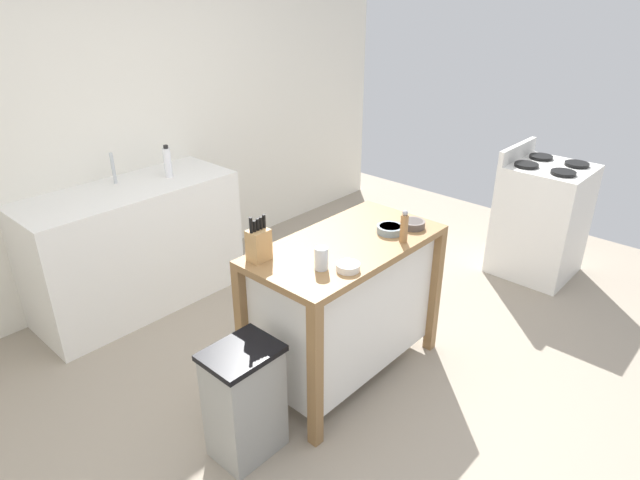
{
  "coord_description": "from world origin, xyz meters",
  "views": [
    {
      "loc": [
        -1.93,
        -1.62,
        2.21
      ],
      "look_at": [
        0.18,
        0.3,
        0.84
      ],
      "focal_mm": 30.38,
      "sensor_mm": 36.0,
      "label": 1
    }
  ],
  "objects_px": {
    "bottle_dish_soap": "(168,162)",
    "stove": "(541,219)",
    "kitchen_island": "(345,302)",
    "sink_faucet": "(113,168)",
    "bowl_stoneware_deep": "(389,229)",
    "bowl_ceramic_wide": "(348,267)",
    "trash_bin": "(245,401)",
    "drinking_cup": "(322,258)",
    "pepper_grinder": "(404,227)",
    "bowl_ceramic_small": "(413,224)",
    "knife_block": "(259,244)"
  },
  "relations": [
    {
      "from": "bottle_dish_soap",
      "to": "stove",
      "type": "height_order",
      "value": "bottle_dish_soap"
    },
    {
      "from": "kitchen_island",
      "to": "sink_faucet",
      "type": "distance_m",
      "value": 1.9
    },
    {
      "from": "bowl_stoneware_deep",
      "to": "stove",
      "type": "height_order",
      "value": "stove"
    },
    {
      "from": "bowl_ceramic_wide",
      "to": "trash_bin",
      "type": "height_order",
      "value": "bowl_ceramic_wide"
    },
    {
      "from": "kitchen_island",
      "to": "bottle_dish_soap",
      "type": "distance_m",
      "value": 1.71
    },
    {
      "from": "drinking_cup",
      "to": "bottle_dish_soap",
      "type": "bearing_deg",
      "value": 81.84
    },
    {
      "from": "trash_bin",
      "to": "kitchen_island",
      "type": "bearing_deg",
      "value": 3.22
    },
    {
      "from": "sink_faucet",
      "to": "kitchen_island",
      "type": "bearing_deg",
      "value": -76.98
    },
    {
      "from": "stove",
      "to": "kitchen_island",
      "type": "bearing_deg",
      "value": 170.56
    },
    {
      "from": "bowl_ceramic_wide",
      "to": "trash_bin",
      "type": "distance_m",
      "value": 0.85
    },
    {
      "from": "pepper_grinder",
      "to": "sink_faucet",
      "type": "relative_size",
      "value": 0.87
    },
    {
      "from": "stove",
      "to": "bottle_dish_soap",
      "type": "bearing_deg",
      "value": 137.33
    },
    {
      "from": "bowl_ceramic_wide",
      "to": "trash_bin",
      "type": "relative_size",
      "value": 0.19
    },
    {
      "from": "trash_bin",
      "to": "bottle_dish_soap",
      "type": "height_order",
      "value": "bottle_dish_soap"
    },
    {
      "from": "bowl_ceramic_wide",
      "to": "bottle_dish_soap",
      "type": "height_order",
      "value": "bottle_dish_soap"
    },
    {
      "from": "bowl_ceramic_small",
      "to": "pepper_grinder",
      "type": "xyz_separation_m",
      "value": [
        -0.2,
        -0.07,
        0.07
      ]
    },
    {
      "from": "bowl_stoneware_deep",
      "to": "pepper_grinder",
      "type": "relative_size",
      "value": 0.8
    },
    {
      "from": "knife_block",
      "to": "stove",
      "type": "xyz_separation_m",
      "value": [
        2.52,
        -0.55,
        -0.51
      ]
    },
    {
      "from": "sink_faucet",
      "to": "bottle_dish_soap",
      "type": "distance_m",
      "value": 0.37
    },
    {
      "from": "drinking_cup",
      "to": "stove",
      "type": "distance_m",
      "value": 2.44
    },
    {
      "from": "pepper_grinder",
      "to": "stove",
      "type": "relative_size",
      "value": 0.18
    },
    {
      "from": "knife_block",
      "to": "bowl_stoneware_deep",
      "type": "relative_size",
      "value": 1.66
    },
    {
      "from": "bowl_stoneware_deep",
      "to": "drinking_cup",
      "type": "relative_size",
      "value": 1.28
    },
    {
      "from": "kitchen_island",
      "to": "drinking_cup",
      "type": "height_order",
      "value": "drinking_cup"
    },
    {
      "from": "sink_faucet",
      "to": "stove",
      "type": "distance_m",
      "value": 3.3
    },
    {
      "from": "trash_bin",
      "to": "bottle_dish_soap",
      "type": "relative_size",
      "value": 2.68
    },
    {
      "from": "kitchen_island",
      "to": "bowl_ceramic_small",
      "type": "relative_size",
      "value": 8.4
    },
    {
      "from": "knife_block",
      "to": "trash_bin",
      "type": "distance_m",
      "value": 0.79
    },
    {
      "from": "bowl_ceramic_wide",
      "to": "bowl_stoneware_deep",
      "type": "distance_m",
      "value": 0.52
    },
    {
      "from": "knife_block",
      "to": "bowl_ceramic_wide",
      "type": "height_order",
      "value": "knife_block"
    },
    {
      "from": "stove",
      "to": "drinking_cup",
      "type": "bearing_deg",
      "value": 174.29
    },
    {
      "from": "bowl_stoneware_deep",
      "to": "bottle_dish_soap",
      "type": "xyz_separation_m",
      "value": [
        -0.34,
        1.72,
        0.12
      ]
    },
    {
      "from": "trash_bin",
      "to": "sink_faucet",
      "type": "bearing_deg",
      "value": 77.2
    },
    {
      "from": "knife_block",
      "to": "bowl_ceramic_small",
      "type": "height_order",
      "value": "knife_block"
    },
    {
      "from": "bowl_stoneware_deep",
      "to": "pepper_grinder",
      "type": "xyz_separation_m",
      "value": [
        -0.05,
        -0.13,
        0.07
      ]
    },
    {
      "from": "bowl_ceramic_wide",
      "to": "stove",
      "type": "xyz_separation_m",
      "value": [
        2.3,
        -0.13,
        -0.44
      ]
    },
    {
      "from": "bowl_ceramic_wide",
      "to": "bowl_stoneware_deep",
      "type": "xyz_separation_m",
      "value": [
        0.51,
        0.11,
        0.0
      ]
    },
    {
      "from": "trash_bin",
      "to": "stove",
      "type": "distance_m",
      "value": 2.9
    },
    {
      "from": "knife_block",
      "to": "sink_faucet",
      "type": "height_order",
      "value": "knife_block"
    },
    {
      "from": "knife_block",
      "to": "pepper_grinder",
      "type": "bearing_deg",
      "value": -32.27
    },
    {
      "from": "drinking_cup",
      "to": "bowl_stoneware_deep",
      "type": "bearing_deg",
      "value": 0.54
    },
    {
      "from": "kitchen_island",
      "to": "stove",
      "type": "xyz_separation_m",
      "value": [
        2.05,
        -0.34,
        -0.03
      ]
    },
    {
      "from": "bowl_ceramic_wide",
      "to": "knife_block",
      "type": "bearing_deg",
      "value": 118.32
    },
    {
      "from": "pepper_grinder",
      "to": "stove",
      "type": "distance_m",
      "value": 1.91
    },
    {
      "from": "bowl_ceramic_wide",
      "to": "bowl_ceramic_small",
      "type": "relative_size",
      "value": 0.87
    },
    {
      "from": "kitchen_island",
      "to": "drinking_cup",
      "type": "xyz_separation_m",
      "value": [
        -0.32,
        -0.1,
        0.45
      ]
    },
    {
      "from": "drinking_cup",
      "to": "sink_faucet",
      "type": "bearing_deg",
      "value": 92.72
    },
    {
      "from": "sink_faucet",
      "to": "knife_block",
      "type": "bearing_deg",
      "value": -91.99
    },
    {
      "from": "pepper_grinder",
      "to": "trash_bin",
      "type": "bearing_deg",
      "value": 170.11
    },
    {
      "from": "bowl_ceramic_wide",
      "to": "stove",
      "type": "relative_size",
      "value": 0.12
    }
  ]
}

